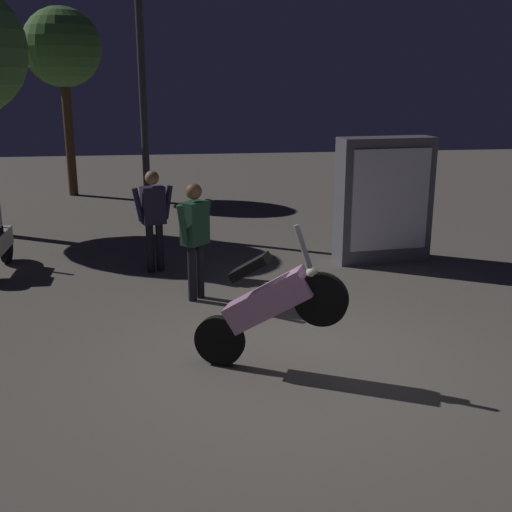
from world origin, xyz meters
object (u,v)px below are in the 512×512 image
at_px(motorcycle_pink_foreground, 268,305).
at_px(person_bystander_far, 154,213).
at_px(person_rider_beside, 195,231).
at_px(streetlamp_near, 141,60).
at_px(kiosk_billboard, 384,200).

xyz_separation_m(motorcycle_pink_foreground, person_bystander_far, (-1.26, 3.80, 0.23)).
height_order(person_rider_beside, person_bystander_far, person_rider_beside).
distance_m(streetlamp_near, kiosk_billboard, 5.21).
bearing_deg(person_rider_beside, streetlamp_near, -33.74).
xyz_separation_m(person_rider_beside, person_bystander_far, (-0.60, 1.42, -0.01)).
bearing_deg(kiosk_billboard, person_rider_beside, 20.28).
bearing_deg(motorcycle_pink_foreground, streetlamp_near, 126.10).
bearing_deg(streetlamp_near, person_bystander_far, -85.97).
bearing_deg(person_bystander_far, streetlamp_near, 167.20).
bearing_deg(person_bystander_far, kiosk_billboard, 75.42).
bearing_deg(streetlamp_near, kiosk_billboard, -30.68).
bearing_deg(motorcycle_pink_foreground, person_rider_beside, 128.87).
xyz_separation_m(streetlamp_near, kiosk_billboard, (4.02, -2.38, -2.31)).
relative_size(motorcycle_pink_foreground, streetlamp_near, 0.31).
distance_m(motorcycle_pink_foreground, kiosk_billboard, 4.73).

